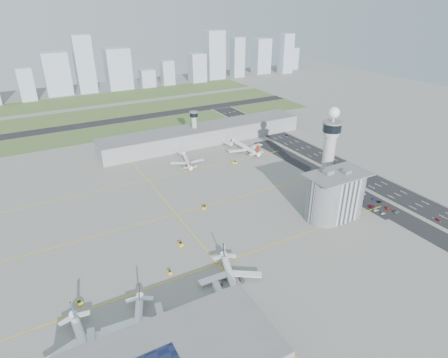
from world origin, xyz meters
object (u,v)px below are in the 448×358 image
car_lot_7 (388,208)px  car_lot_10 (364,194)px  car_lot_4 (356,198)px  tug_1 (170,272)px  car_hw_4 (246,123)px  secondary_tower (194,125)px  car_lot_11 (357,190)px  car_lot_3 (362,201)px  jet_bridge_near_1 (164,330)px  airplane_far_b (245,145)px  tug_2 (181,244)px  tug_5 (235,162)px  control_tower (330,147)px  car_hw_0 (438,220)px  airplane_near_a (83,341)px  car_lot_8 (379,202)px  car_hw_1 (335,164)px  car_lot_0 (383,213)px  tug_3 (205,207)px  car_lot_6 (397,212)px  car_lot_2 (371,206)px  car_lot_5 (347,192)px  car_lot_1 (376,210)px  admin_building (335,195)px  car_lot_9 (374,199)px  tug_4 (189,167)px  airplane_near_c (231,274)px  jet_bridge_far_0 (176,151)px  airplane_far_a (187,159)px  jet_bridge_far_1 (222,142)px  jet_bridge_near_2 (224,305)px  car_hw_2 (286,135)px  tug_0 (79,303)px

car_lot_7 → car_lot_10: 23.04m
car_lot_4 → tug_1: bearing=85.1°
car_hw_4 → secondary_tower: bearing=-154.6°
car_lot_10 → car_lot_11: 7.39m
car_lot_3 → secondary_tower: bearing=8.1°
jet_bridge_near_1 → airplane_far_b: bearing=-31.1°
car_hw_4 → tug_2: bearing=-125.9°
tug_5 → car_lot_11: bearing=87.6°
tug_5 → jet_bridge_near_1: bearing=16.5°
control_tower → car_hw_0: 84.87m
airplane_near_a → car_lot_8: size_ratio=11.34×
airplane_far_b → car_hw_1: 84.42m
car_lot_0 → car_hw_4: 218.24m
tug_3 → car_lot_6: size_ratio=0.76×
control_tower → tug_1: (-137.89, -32.22, -34.25)m
airplane_near_a → car_lot_2: size_ratio=8.87×
car_lot_5 → car_lot_6: 38.14m
car_lot_1 → airplane_far_b: bearing=6.7°
car_lot_8 → admin_building: bearing=88.8°
tug_1 → car_lot_11: 160.39m
car_lot_9 → car_lot_10: (-0.14, 9.57, 0.00)m
tug_3 → tug_4: 70.29m
airplane_near_c → car_lot_5: bearing=126.2°
car_lot_2 → car_lot_11: (9.91, 23.01, -0.03)m
airplane_near_a → airplane_near_c: airplane_near_a is taller
airplane_near_c → tug_1: 33.48m
airplane_near_c → car_lot_1: size_ratio=10.32×
tug_4 → car_lot_4: size_ratio=0.89×
car_lot_7 → car_hw_1: 77.82m
jet_bridge_far_0 → car_lot_10: size_ratio=3.59×
airplane_far_a → jet_bridge_far_1: 57.62m
car_lot_3 → car_lot_7: size_ratio=0.89×
jet_bridge_near_2 → car_hw_2: (176.17, 182.02, -2.19)m
car_lot_5 → car_lot_9: 19.85m
car_lot_8 → airplane_far_b: bearing=16.9°
tug_3 → tug_0: bearing=68.9°
car_lot_3 → car_lot_1: bearing=164.6°
control_tower → car_lot_0: control_tower is taller
car_lot_9 → car_lot_5: bearing=29.3°
jet_bridge_near_1 → jet_bridge_far_1: same height
car_lot_0 → car_hw_2: 163.86m
secondary_tower → tug_5: bearing=-82.2°
car_lot_6 → car_hw_1: bearing=-8.8°
jet_bridge_near_1 → car_lot_11: bearing=-62.2°
airplane_near_c → car_lot_9: bearing=118.0°
car_hw_4 → airplane_near_a: bearing=-128.8°
tug_3 → car_lot_6: bearing=-172.0°
car_lot_4 → car_hw_4: car_lot_4 is taller
jet_bridge_near_1 → tug_3: size_ratio=3.91×
airplane_far_a → jet_bridge_near_1: airplane_far_a is taller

